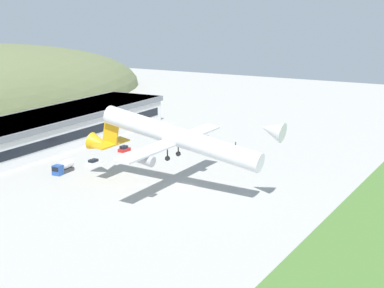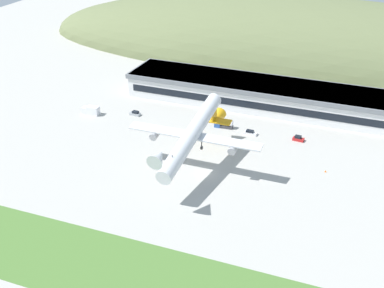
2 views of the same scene
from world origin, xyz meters
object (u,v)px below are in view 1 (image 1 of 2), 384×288
Objects in this scene: terminal_building at (26,134)px; service_car_1 at (94,162)px; fuel_truck at (63,167)px; traffic_cone_0 at (198,149)px; cargo_airplane at (176,138)px; service_car_2 at (124,149)px.

terminal_building is 24.82× the size of service_car_1.
terminal_building is at bearing 62.49° from fuel_truck.
fuel_truck reaches higher than traffic_cone_0.
traffic_cone_0 is (36.22, 14.11, -11.79)m from cargo_airplane.
service_car_1 is 1.20× the size of service_car_2.
service_car_2 is 20.87m from traffic_cone_0.
cargo_airplane reaches higher than service_car_2.
service_car_2 is at bearing -59.76° from terminal_building.
terminal_building is 56.44m from cargo_airplane.
fuel_truck is (-25.73, 0.43, 0.74)m from service_car_2.
cargo_airplane reaches higher than fuel_truck.
terminal_building is 193.92× the size of traffic_cone_0.
cargo_airplane is 85.50× the size of traffic_cone_0.
service_car_2 is (15.84, 1.40, 0.08)m from service_car_1.
cargo_airplane is 41.50m from service_car_2.
service_car_2 reaches higher than traffic_cone_0.
service_car_1 is at bearing -94.89° from terminal_building.
cargo_airplane is at bearing -87.94° from fuel_truck.
cargo_airplane is 33.31m from service_car_1.
fuel_truck is 11.17× the size of traffic_cone_0.
terminal_building is at bearing 121.82° from traffic_cone_0.
service_car_1 is 15.90m from service_car_2.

